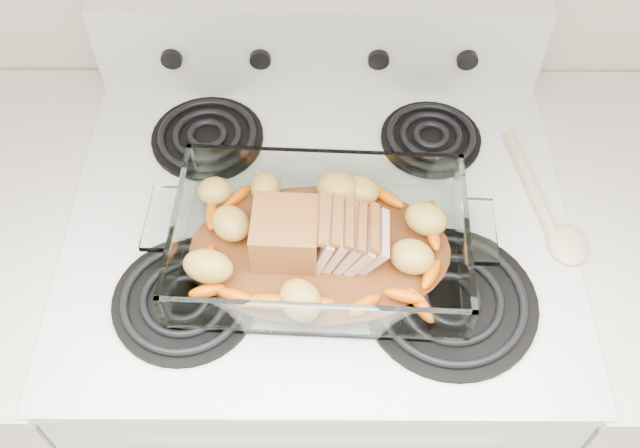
{
  "coord_description": "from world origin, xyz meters",
  "views": [
    {
      "loc": [
        0.01,
        0.98,
        1.82
      ],
      "look_at": [
        0.0,
        1.59,
        0.99
      ],
      "focal_mm": 40.0,
      "sensor_mm": 36.0,
      "label": 1
    }
  ],
  "objects_px": {
    "baking_dish": "(320,246)",
    "counter_left": "(3,348)",
    "counter_right": "(635,351)",
    "electric_range": "(319,345)",
    "pork_roast": "(307,236)"
  },
  "relations": [
    {
      "from": "counter_right",
      "to": "pork_roast",
      "type": "distance_m",
      "value": 0.86
    },
    {
      "from": "counter_right",
      "to": "counter_left",
      "type": "bearing_deg",
      "value": 180.0
    },
    {
      "from": "baking_dish",
      "to": "counter_right",
      "type": "bearing_deg",
      "value": 9.63
    },
    {
      "from": "counter_right",
      "to": "electric_range",
      "type": "bearing_deg",
      "value": 179.9
    },
    {
      "from": "electric_range",
      "to": "counter_left",
      "type": "bearing_deg",
      "value": -179.9
    },
    {
      "from": "counter_left",
      "to": "baking_dish",
      "type": "bearing_deg",
      "value": -6.97
    },
    {
      "from": "counter_right",
      "to": "pork_roast",
      "type": "xyz_separation_m",
      "value": [
        -0.68,
        -0.08,
        0.52
      ]
    },
    {
      "from": "baking_dish",
      "to": "counter_left",
      "type": "bearing_deg",
      "value": 175.63
    },
    {
      "from": "electric_range",
      "to": "baking_dish",
      "type": "relative_size",
      "value": 2.65
    },
    {
      "from": "counter_left",
      "to": "pork_roast",
      "type": "xyz_separation_m",
      "value": [
        0.65,
        -0.08,
        0.52
      ]
    },
    {
      "from": "electric_range",
      "to": "counter_left",
      "type": "distance_m",
      "value": 0.67
    },
    {
      "from": "electric_range",
      "to": "baking_dish",
      "type": "bearing_deg",
      "value": -88.28
    },
    {
      "from": "electric_range",
      "to": "counter_right",
      "type": "bearing_deg",
      "value": -0.1
    },
    {
      "from": "counter_left",
      "to": "pork_roast",
      "type": "relative_size",
      "value": 4.72
    },
    {
      "from": "pork_roast",
      "to": "baking_dish",
      "type": "bearing_deg",
      "value": 9.49
    }
  ]
}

